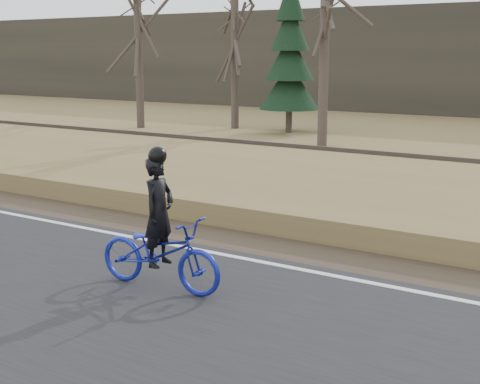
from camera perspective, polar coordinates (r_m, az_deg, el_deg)
The scene contains 12 objects.
ground at distance 11.97m, azimuth -7.92°, elevation -4.72°, with size 120.00×120.00×0.00m, color olive.
road at distance 10.29m, azimuth -17.06°, elevation -7.73°, with size 120.00×6.00×0.06m, color black.
edge_line at distance 12.10m, azimuth -7.32°, elevation -4.20°, with size 120.00×0.12×0.01m, color silver.
shoulder at distance 12.86m, azimuth -4.46°, elevation -3.38°, with size 120.00×1.60×0.04m, color #473A2B.
embankment at distance 15.25m, azimuth 2.32°, elevation -0.18°, with size 120.00×5.00×0.44m, color olive.
ballast at distance 18.57m, azimuth 8.26°, elevation 1.88°, with size 120.00×3.00×0.45m, color slate.
railroad at distance 18.52m, azimuth 8.28°, elevation 2.80°, with size 120.00×2.40×0.29m.
cyclist at distance 9.57m, azimuth -6.87°, elevation -4.47°, with size 2.05×0.82×2.05m.
bare_tree_far_left at distance 31.20m, azimuth -8.68°, elevation 12.77°, with size 0.36×0.36×8.00m, color #4D4138.
bare_tree_left at distance 30.57m, azimuth -0.45°, elevation 13.14°, with size 0.36×0.36×8.23m, color #4D4138.
bare_tree_near_left at distance 24.78m, azimuth 7.22°, elevation 12.79°, with size 0.36×0.36×7.72m, color #4D4138.
conifer at distance 29.01m, azimuth 4.26°, elevation 11.29°, with size 2.60×2.60×6.67m.
Camera 1 is at (7.51, -8.69, 3.37)m, focal length 50.00 mm.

